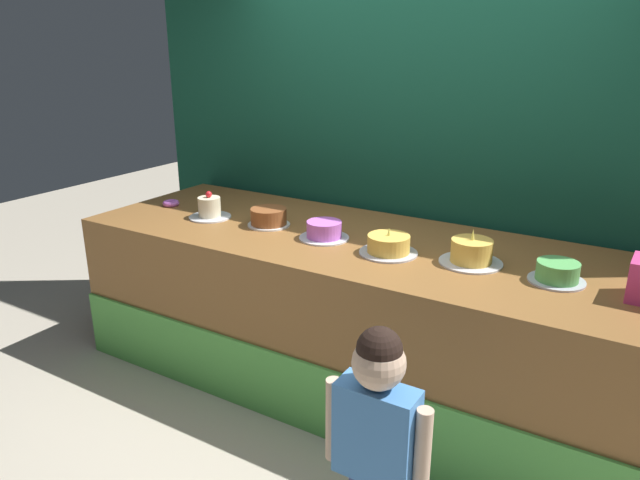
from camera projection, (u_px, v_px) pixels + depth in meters
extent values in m
plane|color=#BCB29E|center=(312.00, 431.00, 3.20)|extent=(12.00, 12.00, 0.00)
cube|color=brown|center=(363.00, 314.00, 3.51)|extent=(3.49, 1.15, 0.94)
cube|color=#59B24C|center=(311.00, 399.00, 3.13)|extent=(3.49, 0.02, 0.42)
cube|color=#144C38|center=(414.00, 147.00, 3.77)|extent=(4.13, 0.08, 2.75)
cube|color=#4C8CD8|center=(376.00, 432.00, 2.14)|extent=(0.30, 0.14, 0.38)
cylinder|color=beige|center=(333.00, 419.00, 2.23)|extent=(0.06, 0.06, 0.34)
cylinder|color=beige|center=(423.00, 452.00, 2.05)|extent=(0.06, 0.06, 0.34)
sphere|color=beige|center=(379.00, 363.00, 2.04)|extent=(0.19, 0.19, 0.19)
sphere|color=black|center=(379.00, 350.00, 2.03)|extent=(0.16, 0.16, 0.16)
torus|color=#CC66D8|center=(171.00, 203.00, 4.05)|extent=(0.11, 0.11, 0.04)
cylinder|color=silver|center=(210.00, 217.00, 3.79)|extent=(0.27, 0.27, 0.01)
cylinder|color=beige|center=(209.00, 207.00, 3.76)|extent=(0.14, 0.14, 0.13)
sphere|color=red|center=(209.00, 194.00, 3.74)|extent=(0.04, 0.04, 0.04)
cylinder|color=white|center=(269.00, 225.00, 3.63)|extent=(0.26, 0.26, 0.01)
cylinder|color=brown|center=(269.00, 216.00, 3.61)|extent=(0.22, 0.22, 0.10)
cylinder|color=silver|center=(324.00, 238.00, 3.39)|extent=(0.29, 0.29, 0.01)
cylinder|color=#CC66D8|center=(324.00, 229.00, 3.37)|extent=(0.20, 0.20, 0.09)
cylinder|color=silver|center=(388.00, 253.00, 3.15)|extent=(0.32, 0.32, 0.01)
cylinder|color=#F2BF4C|center=(389.00, 244.00, 3.13)|extent=(0.23, 0.23, 0.09)
cone|color=#F2E566|center=(389.00, 232.00, 3.11)|extent=(0.02, 0.02, 0.04)
cylinder|color=silver|center=(471.00, 262.00, 3.01)|extent=(0.32, 0.32, 0.01)
cylinder|color=#F2BF4C|center=(472.00, 251.00, 2.99)|extent=(0.21, 0.21, 0.12)
cone|color=#F2E566|center=(473.00, 234.00, 2.96)|extent=(0.02, 0.02, 0.06)
cylinder|color=silver|center=(556.00, 281.00, 2.78)|extent=(0.27, 0.27, 0.01)
cylinder|color=#59B259|center=(558.00, 271.00, 2.77)|extent=(0.20, 0.20, 0.09)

